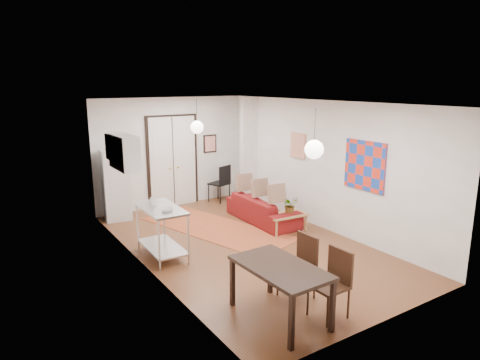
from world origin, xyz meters
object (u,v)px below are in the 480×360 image
kitchen_counter (162,224)px  dining_chair_near (292,260)px  fridge (116,185)px  black_side_chair (217,179)px  dining_table (280,272)px  dining_chair_far (324,277)px  sofa (263,209)px  coffee_table (286,216)px

kitchen_counter → dining_chair_near: (1.12, -2.52, -0.08)m
fridge → dining_chair_near: (1.13, -5.28, -0.28)m
dining_chair_near → black_side_chair: 5.69m
kitchen_counter → dining_table: kitchen_counter is taller
dining_table → dining_chair_far: size_ratio=1.48×
fridge → kitchen_counter: bearing=-81.8°
sofa → fridge: (-2.88, 2.08, 0.54)m
coffee_table → dining_chair_far: 3.53m
dining_chair_near → black_side_chair: size_ratio=0.95×
kitchen_counter → dining_chair_near: size_ratio=1.32×
fridge → coffee_table: bearing=-37.3°
kitchen_counter → black_side_chair: (2.87, 2.89, -0.04)m
dining_table → dining_chair_near: dining_chair_near is taller
coffee_table → dining_chair_near: (-1.77, -2.34, 0.22)m
kitchen_counter → dining_chair_near: bearing=-64.1°
sofa → kitchen_counter: size_ratio=1.61×
coffee_table → fridge: size_ratio=0.55×
sofa → dining_table: (-2.34, -3.65, 0.40)m
fridge → dining_chair_near: size_ratio=1.73×
sofa → dining_chair_far: dining_chair_far is taller
coffee_table → kitchen_counter: (-2.89, 0.18, 0.30)m
coffee_table → fridge: bearing=134.7°
coffee_table → dining_table: (-2.37, -2.79, 0.36)m
dining_table → black_side_chair: 6.31m
sofa → dining_chair_near: 3.65m
fridge → dining_chair_far: fridge is taller
dining_chair_near → sofa: bearing=150.0°
coffee_table → kitchen_counter: size_ratio=0.72×
coffee_table → dining_table: 3.68m
sofa → fridge: size_ratio=1.23×
kitchen_counter → sofa: bearing=15.2°
kitchen_counter → dining_chair_near: 2.76m
coffee_table → black_side_chair: 3.08m
dining_table → dining_chair_far: 0.66m
sofa → dining_chair_near: (-1.74, -3.20, 0.26)m
dining_chair_near → kitchen_counter: bearing=-157.4°
sofa → coffee_table: sofa is taller
kitchen_counter → dining_chair_far: 3.41m
dining_table → sofa: bearing=57.3°
sofa → coffee_table: (0.03, -0.86, 0.04)m
coffee_table → dining_chair_far: (-1.77, -3.04, 0.22)m
dining_chair_near → dining_table: bearing=-54.6°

